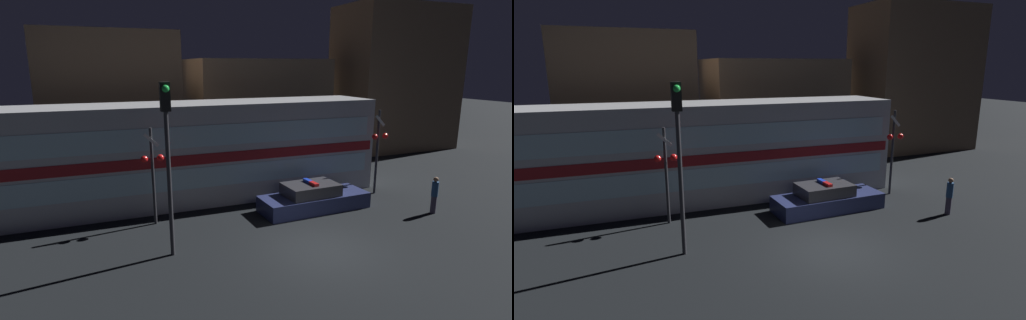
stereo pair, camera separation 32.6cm
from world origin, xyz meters
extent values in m
plane|color=black|center=(0.00, 0.00, 0.00)|extent=(120.00, 120.00, 0.00)
cube|color=#B7BABF|center=(-2.42, 6.97, 2.28)|extent=(17.09, 3.17, 4.57)
cube|color=maroon|center=(-2.42, 5.38, 2.28)|extent=(16.75, 0.03, 0.46)
cube|color=silver|center=(-2.42, 5.38, 1.46)|extent=(16.24, 0.02, 0.91)
cube|color=silver|center=(-2.42, 5.38, 3.29)|extent=(16.24, 0.02, 0.91)
cube|color=navy|center=(1.76, 3.59, 0.35)|extent=(4.94, 1.92, 0.69)
cube|color=#333338|center=(1.57, 3.58, 0.95)|extent=(2.40, 1.60, 0.51)
cube|color=red|center=(1.58, 3.33, 1.27)|extent=(0.22, 0.52, 0.12)
cube|color=blue|center=(1.56, 3.84, 1.27)|extent=(0.22, 0.52, 0.12)
cylinder|color=#3F384C|center=(6.32, 1.29, 0.38)|extent=(0.23, 0.23, 0.77)
cylinder|color=navy|center=(6.32, 1.29, 1.09)|extent=(0.27, 0.27, 0.64)
sphere|color=#8C664C|center=(6.32, 1.29, 1.51)|extent=(0.21, 0.21, 0.21)
cylinder|color=#2D2D33|center=(5.73, 4.51, 2.08)|extent=(0.12, 0.12, 4.15)
sphere|color=red|center=(5.43, 4.37, 2.91)|extent=(0.28, 0.28, 0.28)
sphere|color=red|center=(6.03, 4.37, 2.91)|extent=(0.28, 0.28, 0.28)
cube|color=white|center=(5.73, 4.43, 3.65)|extent=(0.58, 0.03, 0.58)
cylinder|color=#2D2D33|center=(-5.00, 4.47, 1.95)|extent=(0.12, 0.12, 3.90)
sphere|color=red|center=(-5.30, 4.33, 2.73)|extent=(0.28, 0.28, 0.28)
sphere|color=red|center=(-4.69, 4.33, 2.73)|extent=(0.28, 0.28, 0.28)
cube|color=white|center=(-5.00, 4.39, 3.43)|extent=(0.58, 0.03, 0.58)
cylinder|color=#2D2D33|center=(-4.84, 1.48, 2.42)|extent=(0.14, 0.14, 4.83)
cube|color=black|center=(-4.84, 1.48, 5.28)|extent=(0.30, 0.30, 0.90)
sphere|color=green|center=(-4.84, 1.29, 5.54)|extent=(0.23, 0.23, 0.23)
cube|color=brown|center=(-6.03, 14.56, 4.04)|extent=(7.35, 6.81, 8.09)
cube|color=brown|center=(3.84, 16.30, 3.33)|extent=(9.20, 6.76, 6.66)
cube|color=brown|center=(14.35, 13.84, 5.23)|extent=(8.56, 5.13, 10.46)
camera|label=1|loc=(-6.76, -11.05, 6.21)|focal=28.00mm
camera|label=2|loc=(-6.46, -11.17, 6.21)|focal=28.00mm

